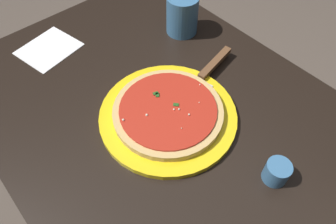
{
  "coord_description": "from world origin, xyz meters",
  "views": [
    {
      "loc": [
        -0.33,
        0.29,
        1.34
      ],
      "look_at": [
        -0.02,
        0.01,
        0.8
      ],
      "focal_mm": 33.5,
      "sensor_mm": 36.0,
      "label": 1
    }
  ],
  "objects_px": {
    "pizza": "(168,111)",
    "cup_tall_drink": "(182,15)",
    "serving_plate": "(168,116)",
    "pizza_server": "(206,73)",
    "napkin_folded_right": "(49,49)",
    "cup_small_sauce": "(277,172)"
  },
  "relations": [
    {
      "from": "serving_plate",
      "to": "napkin_folded_right",
      "type": "xyz_separation_m",
      "value": [
        0.39,
        0.09,
        -0.01
      ]
    },
    {
      "from": "serving_plate",
      "to": "napkin_folded_right",
      "type": "height_order",
      "value": "serving_plate"
    },
    {
      "from": "serving_plate",
      "to": "pizza",
      "type": "bearing_deg",
      "value": 20.09
    },
    {
      "from": "pizza",
      "to": "serving_plate",
      "type": "bearing_deg",
      "value": -159.91
    },
    {
      "from": "pizza",
      "to": "cup_tall_drink",
      "type": "xyz_separation_m",
      "value": [
        0.21,
        -0.23,
        0.03
      ]
    },
    {
      "from": "cup_small_sauce",
      "to": "napkin_folded_right",
      "type": "distance_m",
      "value": 0.65
    },
    {
      "from": "serving_plate",
      "to": "cup_small_sauce",
      "type": "bearing_deg",
      "value": -166.6
    },
    {
      "from": "pizza",
      "to": "napkin_folded_right",
      "type": "bearing_deg",
      "value": 13.15
    },
    {
      "from": "cup_small_sauce",
      "to": "napkin_folded_right",
      "type": "bearing_deg",
      "value": 13.25
    },
    {
      "from": "serving_plate",
      "to": "cup_tall_drink",
      "type": "relative_size",
      "value": 2.87
    },
    {
      "from": "cup_tall_drink",
      "to": "pizza",
      "type": "bearing_deg",
      "value": 131.56
    },
    {
      "from": "serving_plate",
      "to": "pizza_server",
      "type": "xyz_separation_m",
      "value": [
        0.03,
        -0.15,
        0.01
      ]
    },
    {
      "from": "pizza_server",
      "to": "cup_tall_drink",
      "type": "relative_size",
      "value": 2.09
    },
    {
      "from": "pizza",
      "to": "cup_small_sauce",
      "type": "xyz_separation_m",
      "value": [
        -0.25,
        -0.06,
        -0.0
      ]
    },
    {
      "from": "pizza",
      "to": "cup_tall_drink",
      "type": "distance_m",
      "value": 0.31
    },
    {
      "from": "serving_plate",
      "to": "pizza",
      "type": "xyz_separation_m",
      "value": [
        0.0,
        0.0,
        0.02
      ]
    },
    {
      "from": "serving_plate",
      "to": "cup_tall_drink",
      "type": "xyz_separation_m",
      "value": [
        0.21,
        -0.23,
        0.05
      ]
    },
    {
      "from": "pizza",
      "to": "cup_tall_drink",
      "type": "bearing_deg",
      "value": -48.44
    },
    {
      "from": "pizza_server",
      "to": "napkin_folded_right",
      "type": "xyz_separation_m",
      "value": [
        0.36,
        0.24,
        -0.02
      ]
    },
    {
      "from": "cup_tall_drink",
      "to": "cup_small_sauce",
      "type": "relative_size",
      "value": 2.21
    },
    {
      "from": "cup_small_sauce",
      "to": "napkin_folded_right",
      "type": "xyz_separation_m",
      "value": [
        0.64,
        0.15,
        -0.02
      ]
    },
    {
      "from": "pizza_server",
      "to": "napkin_folded_right",
      "type": "height_order",
      "value": "pizza_server"
    }
  ]
}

